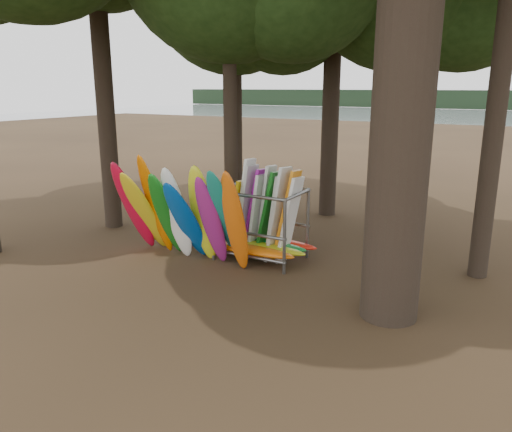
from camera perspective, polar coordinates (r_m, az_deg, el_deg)
The scene contains 5 objects.
ground at distance 13.04m, azimuth -5.35°, elevation -7.13°, with size 120.00×120.00×0.00m, color #47331E.
lake at distance 70.43m, azimuth 23.94°, elevation 9.46°, with size 160.00×160.00×0.00m, color gray.
far_shore at distance 120.15m, azimuth 26.62°, elevation 11.77°, with size 160.00×4.00×4.00m, color black.
kayak_row at distance 14.03m, azimuth -8.64°, elevation 0.17°, with size 4.31×2.04×3.15m.
storage_rack at distance 14.15m, azimuth 0.57°, elevation -1.15°, with size 3.11×1.56×2.84m.
Camera 1 is at (6.96, -9.92, 4.81)m, focal length 35.00 mm.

